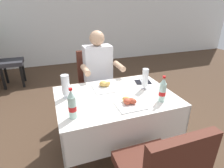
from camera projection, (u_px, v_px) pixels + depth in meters
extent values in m
plane|color=#473323|center=(118.00, 161.00, 1.98)|extent=(11.00, 11.00, 0.00)
cube|color=white|center=(64.00, 4.00, 4.64)|extent=(11.00, 0.12, 3.07)
cube|color=white|center=(115.00, 96.00, 1.81)|extent=(1.15, 0.82, 0.02)
cube|color=white|center=(132.00, 135.00, 1.53)|extent=(1.15, 0.02, 0.32)
cube|color=white|center=(104.00, 94.00, 2.23)|extent=(1.15, 0.02, 0.32)
cube|color=white|center=(59.00, 122.00, 1.70)|extent=(0.02, 0.82, 0.32)
cube|color=white|center=(162.00, 102.00, 2.05)|extent=(0.02, 0.82, 0.32)
cube|color=#472D1E|center=(72.00, 164.00, 1.50)|extent=(0.07, 0.07, 0.71)
cube|color=#472D1E|center=(176.00, 136.00, 1.81)|extent=(0.07, 0.07, 0.71)
cube|color=#472D1E|center=(63.00, 118.00, 2.10)|extent=(0.07, 0.07, 0.71)
cube|color=#472D1E|center=(142.00, 103.00, 2.42)|extent=(0.07, 0.07, 0.71)
cube|color=#4C2319|center=(97.00, 89.00, 2.52)|extent=(0.44, 0.44, 0.08)
cube|color=#4C2319|center=(92.00, 65.00, 2.63)|extent=(0.42, 0.06, 0.44)
cube|color=black|center=(89.00, 114.00, 2.43)|extent=(0.04, 0.04, 0.45)
cube|color=black|center=(113.00, 109.00, 2.53)|extent=(0.04, 0.04, 0.45)
cube|color=black|center=(84.00, 102.00, 2.72)|extent=(0.04, 0.04, 0.45)
cube|color=black|center=(105.00, 98.00, 2.82)|extent=(0.04, 0.04, 0.45)
cylinder|color=#282D42|center=(98.00, 113.00, 2.44)|extent=(0.10, 0.10, 0.45)
cylinder|color=#282D42|center=(110.00, 111.00, 2.48)|extent=(0.10, 0.10, 0.45)
cube|color=#282D42|center=(100.00, 88.00, 2.48)|extent=(0.34, 0.36, 0.12)
cube|color=silver|center=(98.00, 65.00, 2.43)|extent=(0.36, 0.20, 0.50)
sphere|color=tan|center=(97.00, 38.00, 2.29)|extent=(0.19, 0.19, 0.19)
cylinder|color=tan|center=(85.00, 70.00, 2.15)|extent=(0.07, 0.26, 0.07)
cylinder|color=tan|center=(119.00, 66.00, 2.29)|extent=(0.07, 0.26, 0.07)
cube|color=white|center=(130.00, 104.00, 1.63)|extent=(0.25, 0.25, 0.01)
ellipsoid|color=gold|center=(127.00, 99.00, 1.65)|extent=(0.10, 0.10, 0.05)
ellipsoid|color=#C14C33|center=(132.00, 101.00, 1.62)|extent=(0.10, 0.10, 0.05)
ellipsoid|color=#C14C33|center=(127.00, 101.00, 1.61)|extent=(0.08, 0.09, 0.06)
cube|color=white|center=(106.00, 88.00, 1.95)|extent=(0.26, 0.26, 0.01)
ellipsoid|color=gold|center=(103.00, 84.00, 1.96)|extent=(0.11, 0.12, 0.06)
ellipsoid|color=gold|center=(107.00, 84.00, 1.96)|extent=(0.10, 0.08, 0.05)
ellipsoid|color=#99602D|center=(103.00, 85.00, 1.97)|extent=(0.10, 0.08, 0.03)
cylinder|color=white|center=(67.00, 97.00, 1.76)|extent=(0.07, 0.07, 0.01)
cylinder|color=white|center=(67.00, 95.00, 1.76)|extent=(0.02, 0.02, 0.03)
cylinder|color=white|center=(66.00, 85.00, 1.71)|extent=(0.08, 0.08, 0.19)
cylinder|color=gold|center=(66.00, 86.00, 1.72)|extent=(0.07, 0.07, 0.16)
cylinder|color=white|center=(144.00, 89.00, 1.94)|extent=(0.07, 0.07, 0.01)
cylinder|color=white|center=(144.00, 87.00, 1.93)|extent=(0.02, 0.02, 0.03)
cylinder|color=white|center=(145.00, 78.00, 1.89)|extent=(0.06, 0.06, 0.19)
cylinder|color=black|center=(145.00, 81.00, 1.90)|extent=(0.06, 0.06, 0.12)
cylinder|color=silver|center=(162.00, 92.00, 1.67)|extent=(0.06, 0.06, 0.18)
cylinder|color=red|center=(162.00, 93.00, 1.67)|extent=(0.06, 0.06, 0.04)
cone|color=silver|center=(164.00, 81.00, 1.62)|extent=(0.06, 0.06, 0.05)
cylinder|color=red|center=(164.00, 77.00, 1.61)|extent=(0.03, 0.03, 0.02)
cylinder|color=silver|center=(72.00, 107.00, 1.42)|extent=(0.06, 0.06, 0.18)
cylinder|color=red|center=(72.00, 108.00, 1.42)|extent=(0.07, 0.07, 0.04)
cone|color=silver|center=(71.00, 94.00, 1.37)|extent=(0.06, 0.06, 0.05)
cylinder|color=red|center=(71.00, 89.00, 1.36)|extent=(0.03, 0.03, 0.02)
cube|color=black|center=(143.00, 82.00, 2.10)|extent=(0.19, 0.16, 0.01)
cube|color=silver|center=(141.00, 81.00, 2.10)|extent=(0.06, 0.19, 0.01)
cube|color=silver|center=(144.00, 81.00, 2.10)|extent=(0.06, 0.19, 0.01)
cube|color=#2D2D33|center=(11.00, 62.00, 3.63)|extent=(0.44, 0.44, 0.08)
cube|color=black|center=(22.00, 77.00, 3.64)|extent=(0.04, 0.04, 0.45)
cube|color=black|center=(24.00, 71.00, 3.93)|extent=(0.04, 0.04, 0.45)
cube|color=black|center=(3.00, 79.00, 3.54)|extent=(0.04, 0.04, 0.45)
cube|color=black|center=(6.00, 73.00, 3.83)|extent=(0.04, 0.04, 0.45)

